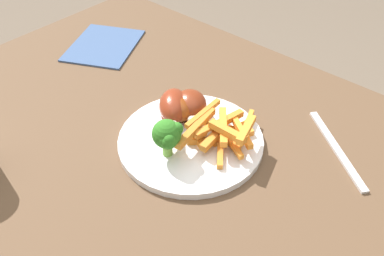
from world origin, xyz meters
TOP-DOWN VIEW (x-y plane):
  - dining_table at (0.00, 0.00)m, footprint 1.07×0.69m
  - dinner_plate at (-0.01, -0.00)m, footprint 0.24×0.24m
  - broccoli_floret_front at (-0.01, 0.05)m, footprint 0.05×0.05m
  - carrot_fries_pile at (-0.05, -0.03)m, footprint 0.12×0.17m
  - chicken_drumstick_near at (0.04, -0.02)m, footprint 0.13×0.05m
  - chicken_drumstick_far at (0.05, -0.02)m, footprint 0.11×0.12m
  - chicken_drumstick_extra at (0.03, -0.04)m, footprint 0.11×0.10m
  - fork at (-0.20, -0.15)m, footprint 0.16×0.13m
  - napkin at (0.35, -0.11)m, footprint 0.20×0.22m

SIDE VIEW (x-z plane):
  - dining_table at x=0.00m, z-range 0.24..0.95m
  - napkin at x=0.35m, z-range 0.71..0.71m
  - fork at x=-0.20m, z-range 0.71..0.71m
  - dinner_plate at x=-0.01m, z-range 0.71..0.72m
  - carrot_fries_pile at x=-0.05m, z-range 0.71..0.76m
  - chicken_drumstick_extra at x=0.03m, z-range 0.72..0.76m
  - chicken_drumstick_near at x=0.04m, z-range 0.72..0.76m
  - chicken_drumstick_far at x=0.05m, z-range 0.72..0.77m
  - broccoli_floret_front at x=-0.01m, z-range 0.73..0.79m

